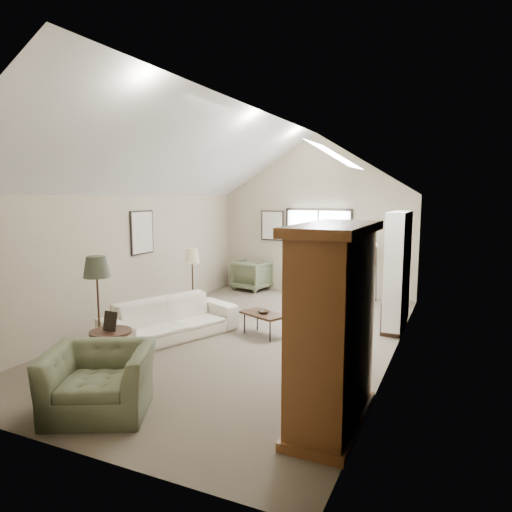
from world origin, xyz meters
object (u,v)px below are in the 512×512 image
at_px(armchair_near, 99,381).
at_px(side_chair, 313,277).
at_px(sofa, 171,319).
at_px(armchair_far, 252,275).
at_px(side_table, 112,351).
at_px(coffee_table, 263,324).
at_px(armoire, 333,327).

height_order(armchair_near, side_chair, side_chair).
height_order(sofa, armchair_near, armchair_near).
xyz_separation_m(armchair_near, armchair_far, (-1.27, 6.94, 0.01)).
xyz_separation_m(armchair_far, side_chair, (1.67, 0.00, 0.08)).
bearing_deg(armchair_near, side_table, 98.98).
xyz_separation_m(armchair_far, side_table, (0.52, -5.91, -0.10)).
bearing_deg(armchair_far, side_chair, -169.46).
bearing_deg(coffee_table, armoire, -53.12).
distance_m(armchair_near, coffee_table, 3.47).
height_order(armoire, side_chair, armoire).
bearing_deg(side_table, side_chair, 79.03).
bearing_deg(side_chair, armchair_near, -86.77).
bearing_deg(armchair_near, armchair_far, 73.44).
xyz_separation_m(side_table, side_chair, (1.15, 5.91, 0.18)).
relative_size(armoire, side_table, 3.72).
xyz_separation_m(armoire, side_chair, (-2.12, 6.10, -0.63)).
height_order(sofa, armchair_far, armchair_far).
relative_size(sofa, side_table, 3.99).
bearing_deg(sofa, coffee_table, -38.56).
xyz_separation_m(coffee_table, side_table, (-1.33, -2.38, 0.09)).
distance_m(armoire, armchair_far, 7.21).
bearing_deg(coffee_table, sofa, -151.28).
height_order(armchair_near, side_table, armchair_near).
xyz_separation_m(sofa, armchair_near, (0.84, -2.63, 0.03)).
xyz_separation_m(coffee_table, side_chair, (-0.19, 3.53, 0.27)).
bearing_deg(side_chair, armchair_far, -173.44).
bearing_deg(sofa, armchair_far, 28.33).
bearing_deg(side_table, armchair_far, 95.06).
height_order(armchair_near, armchair_far, armchair_far).
distance_m(sofa, side_chair, 4.49).
distance_m(armoire, armchair_near, 2.75).
relative_size(armchair_near, side_table, 1.96).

